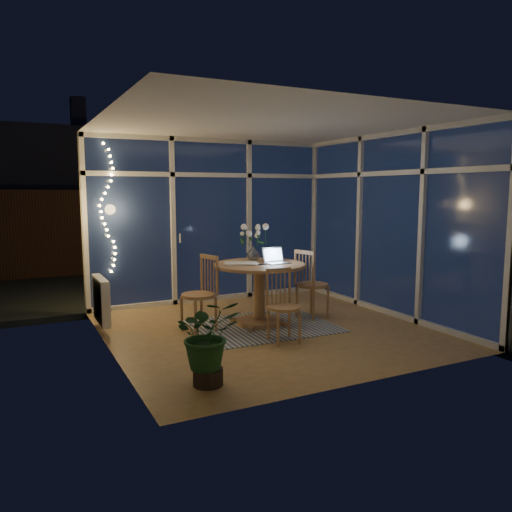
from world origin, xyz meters
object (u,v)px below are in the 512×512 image
object	(u,v)px
dining_table	(259,294)
laptop	(278,255)
potted_plant	(208,345)
chair_front	(284,306)
chair_left	(198,293)
flower_vase	(253,252)
chair_right	(312,283)

from	to	relation	value
dining_table	laptop	distance (m)	0.58
dining_table	potted_plant	xyz separation A→B (m)	(-1.37, -1.66, -0.03)
dining_table	potted_plant	world-z (taller)	dining_table
chair_front	chair_left	bearing A→B (deg)	133.71
potted_plant	dining_table	bearing A→B (deg)	50.50
dining_table	chair_left	bearing A→B (deg)	175.63
flower_vase	chair_right	bearing A→B (deg)	-25.19
chair_right	chair_front	bearing A→B (deg)	115.42
chair_left	potted_plant	distance (m)	1.81
flower_vase	potted_plant	xyz separation A→B (m)	(-1.46, -2.01, -0.55)
chair_left	chair_front	world-z (taller)	chair_left
chair_left	potted_plant	world-z (taller)	chair_left
chair_left	chair_front	bearing A→B (deg)	23.97
chair_front	flower_vase	size ratio (longest dim) A/B	4.19
dining_table	flower_vase	world-z (taller)	flower_vase
chair_front	potted_plant	bearing A→B (deg)	-142.65
chair_right	chair_left	bearing A→B (deg)	71.42
chair_right	chair_front	distance (m)	1.25
chair_front	potted_plant	xyz separation A→B (m)	(-1.28, -0.83, -0.06)
chair_right	laptop	bearing A→B (deg)	81.67
chair_front	laptop	bearing A→B (deg)	70.82
chair_right	laptop	size ratio (longest dim) A/B	3.18
dining_table	chair_left	distance (m)	0.84
potted_plant	chair_front	bearing A→B (deg)	33.10
chair_right	potted_plant	world-z (taller)	chair_right
chair_front	chair_right	bearing A→B (deg)	45.88
chair_left	laptop	size ratio (longest dim) A/B	3.16
chair_left	chair_right	world-z (taller)	chair_right
chair_left	flower_vase	xyz separation A→B (m)	(0.92, 0.28, 0.44)
chair_front	flower_vase	xyz separation A→B (m)	(0.18, 1.18, 0.49)
chair_front	flower_vase	bearing A→B (deg)	85.62
chair_left	flower_vase	distance (m)	1.06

